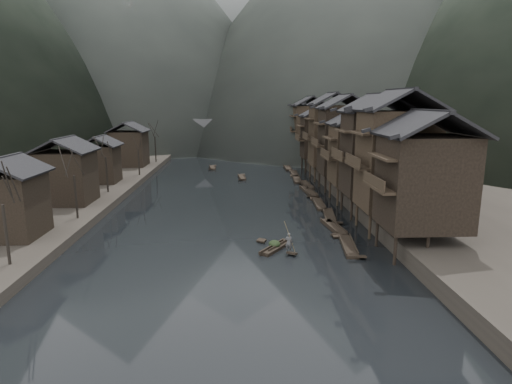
{
  "coord_description": "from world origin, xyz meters",
  "views": [
    {
      "loc": [
        1.0,
        -43.98,
        13.57
      ],
      "look_at": [
        3.28,
        8.06,
        2.5
      ],
      "focal_mm": 30.0,
      "sensor_mm": 36.0,
      "label": 1
    }
  ],
  "objects": [
    {
      "name": "right_bank",
      "position": [
        35.0,
        40.0,
        0.9
      ],
      "size": [
        40.0,
        200.0,
        1.8
      ],
      "primitive_type": "cube",
      "color": "#2D2823",
      "rests_on": "ground"
    },
    {
      "name": "left_houses",
      "position": [
        -20.5,
        20.12,
        5.66
      ],
      "size": [
        8.1,
        53.2,
        8.73
      ],
      "color": "black",
      "rests_on": "left_bank"
    },
    {
      "name": "water",
      "position": [
        0.0,
        0.0,
        0.0
      ],
      "size": [
        300.0,
        300.0,
        0.0
      ],
      "primitive_type": "plane",
      "color": "black",
      "rests_on": "ground"
    },
    {
      "name": "cargo_heap",
      "position": [
        4.42,
        -5.74,
        0.77
      ],
      "size": [
        1.11,
        1.46,
        0.67
      ],
      "primitive_type": "ellipsoid",
      "color": "black",
      "rests_on": "hero_sampan"
    },
    {
      "name": "midriver_boats",
      "position": [
        -1.15,
        37.64,
        0.2
      ],
      "size": [
        7.49,
        17.15,
        0.44
      ],
      "color": "black",
      "rests_on": "water"
    },
    {
      "name": "boatman",
      "position": [
        5.55,
        -7.39,
        1.34
      ],
      "size": [
        0.74,
        0.57,
        1.81
      ],
      "primitive_type": "imported",
      "rotation": [
        0.0,
        0.0,
        2.92
      ],
      "color": "#4E4E50",
      "rests_on": "hero_sampan"
    },
    {
      "name": "stone_bridge",
      "position": [
        -0.0,
        72.0,
        5.11
      ],
      "size": [
        40.0,
        6.0,
        9.0
      ],
      "color": "#4C4C4F",
      "rests_on": "ground"
    },
    {
      "name": "hero_sampan",
      "position": [
        4.55,
        -5.94,
        0.2
      ],
      "size": [
        3.57,
        4.65,
        0.44
      ],
      "color": "black",
      "rests_on": "water"
    },
    {
      "name": "bare_trees",
      "position": [
        -17.0,
        18.46,
        6.46
      ],
      "size": [
        3.81,
        62.18,
        7.62
      ],
      "color": "black",
      "rests_on": "left_bank"
    },
    {
      "name": "hills",
      "position": [
        4.67,
        169.17,
        58.37
      ],
      "size": [
        320.0,
        380.0,
        129.1
      ],
      "color": "black",
      "rests_on": "ground"
    },
    {
      "name": "bamboo_pole",
      "position": [
        5.75,
        -7.39,
        4.26
      ],
      "size": [
        1.49,
        1.57,
        4.03
      ],
      "primitive_type": "cylinder",
      "rotation": [
        0.47,
        0.0,
        -0.76
      ],
      "color": "#8C7A51",
      "rests_on": "boatman"
    },
    {
      "name": "stilt_houses",
      "position": [
        17.28,
        19.39,
        8.91
      ],
      "size": [
        9.0,
        67.6,
        15.31
      ],
      "color": "black",
      "rests_on": "ground"
    },
    {
      "name": "moored_sampans",
      "position": [
        11.68,
        24.7,
        0.2
      ],
      "size": [
        3.02,
        66.56,
        0.47
      ],
      "color": "black",
      "rests_on": "water"
    },
    {
      "name": "left_bank",
      "position": [
        -35.0,
        40.0,
        0.6
      ],
      "size": [
        40.0,
        200.0,
        1.2
      ],
      "primitive_type": "cube",
      "color": "#2D2823",
      "rests_on": "ground"
    }
  ]
}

